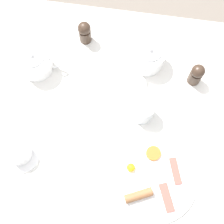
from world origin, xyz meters
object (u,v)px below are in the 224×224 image
at_px(teapot_near, 149,57).
at_px(breakfast_plate, 151,178).
at_px(knife_by_plate, 66,197).
at_px(spoon_for_tea, 212,50).
at_px(teacup_with_saucer_right, 19,153).
at_px(pepper_grinder, 85,32).
at_px(water_glass_tall, 143,110).
at_px(teapot_far, 35,63).
at_px(fork_by_plate, 98,101).
at_px(salt_grinder, 196,74).

bearing_deg(teapot_near, breakfast_plate, 20.42).
relative_size(knife_by_plate, spoon_for_tea, 1.39).
height_order(breakfast_plate, teacup_with_saucer_right, teacup_with_saucer_right).
height_order(pepper_grinder, spoon_for_tea, pepper_grinder).
bearing_deg(water_glass_tall, teapot_far, 73.06).
bearing_deg(water_glass_tall, fork_by_plate, 80.51).
distance_m(teacup_with_saucer_right, salt_grinder, 0.71).
bearing_deg(teacup_with_saucer_right, teapot_far, 2.84).
bearing_deg(teacup_with_saucer_right, teapot_near, -43.25).
bearing_deg(teapot_far, spoon_for_tea, -171.07).
bearing_deg(teapot_near, water_glass_tall, 12.94).
distance_m(teapot_far, knife_by_plate, 0.52).
distance_m(breakfast_plate, fork_by_plate, 0.35).
bearing_deg(salt_grinder, breakfast_plate, 163.10).
bearing_deg(teapot_near, knife_by_plate, -9.12).
xyz_separation_m(salt_grinder, knife_by_plate, (-0.51, 0.41, -0.05)).
bearing_deg(breakfast_plate, knife_by_plate, 110.80).
bearing_deg(fork_by_plate, pepper_grinder, 19.85).
relative_size(pepper_grinder, fork_by_plate, 0.70).
distance_m(teapot_far, teacup_with_saucer_right, 0.35).
xyz_separation_m(teacup_with_saucer_right, water_glass_tall, (0.22, -0.41, 0.02)).
bearing_deg(teapot_near, salt_grinder, 86.96).
relative_size(teapot_near, spoon_for_tea, 1.44).
relative_size(teapot_near, teapot_far, 0.99).
relative_size(teapot_near, teacup_with_saucer_right, 1.47).
xyz_separation_m(teapot_far, spoon_for_tea, (0.18, -0.68, -0.05)).
distance_m(teapot_near, water_glass_tall, 0.22).
xyz_separation_m(breakfast_plate, teapot_far, (0.36, 0.49, 0.04)).
relative_size(salt_grinder, spoon_for_tea, 0.75).
distance_m(teapot_near, spoon_for_tea, 0.27).
bearing_deg(teacup_with_saucer_right, knife_by_plate, -122.71).
xyz_separation_m(teapot_far, knife_by_plate, (-0.47, -0.21, -0.05)).
height_order(teapot_far, pepper_grinder, teapot_far).
bearing_deg(teacup_with_saucer_right, pepper_grinder, -16.30).
bearing_deg(knife_by_plate, breakfast_plate, -69.20).
xyz_separation_m(knife_by_plate, spoon_for_tea, (0.66, -0.48, 0.00)).
distance_m(breakfast_plate, pepper_grinder, 0.62).
xyz_separation_m(teapot_far, pepper_grinder, (0.16, -0.17, 0.01)).
distance_m(salt_grinder, fork_by_plate, 0.39).
distance_m(teacup_with_saucer_right, fork_by_plate, 0.35).
xyz_separation_m(breakfast_plate, knife_by_plate, (-0.11, 0.28, -0.01)).
height_order(teapot_near, pepper_grinder, teapot_near).
bearing_deg(knife_by_plate, teacup_with_saucer_right, 57.29).
relative_size(salt_grinder, knife_by_plate, 0.54).
distance_m(breakfast_plate, teapot_near, 0.46).
relative_size(breakfast_plate, pepper_grinder, 3.00).
bearing_deg(teacup_with_saucer_right, salt_grinder, -57.04).
bearing_deg(salt_grinder, knife_by_plate, 141.37).
bearing_deg(breakfast_plate, teapot_near, 7.90).
height_order(teapot_far, water_glass_tall, teapot_far).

